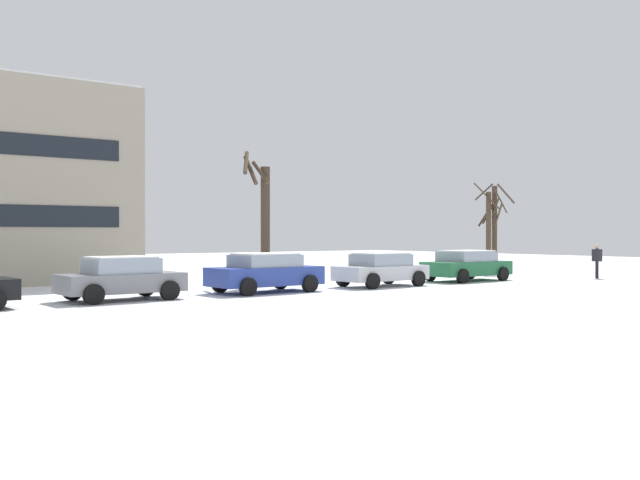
% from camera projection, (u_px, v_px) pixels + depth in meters
% --- Properties ---
extents(ground_plane, '(120.00, 120.00, 0.00)m').
position_uv_depth(ground_plane, '(12.00, 352.00, 12.70)').
color(ground_plane, white).
extents(parked_car_gray, '(3.95, 2.20, 1.43)m').
position_uv_depth(parked_car_gray, '(121.00, 278.00, 22.69)').
color(parked_car_gray, slate).
rests_on(parked_car_gray, ground).
extents(parked_car_blue, '(4.25, 2.26, 1.45)m').
position_uv_depth(parked_car_blue, '(265.00, 272.00, 25.82)').
color(parked_car_blue, '#283D93').
rests_on(parked_car_blue, ground).
extents(parked_car_silver, '(4.03, 2.13, 1.39)m').
position_uv_depth(parked_car_silver, '(381.00, 269.00, 28.80)').
color(parked_car_silver, silver).
rests_on(parked_car_silver, ground).
extents(parked_car_green, '(4.44, 2.28, 1.41)m').
position_uv_depth(parked_car_green, '(467.00, 265.00, 32.18)').
color(parked_car_green, '#1E6038').
rests_on(parked_car_green, ground).
extents(pedestrian_crossing, '(0.38, 0.41, 1.64)m').
position_uv_depth(pedestrian_crossing, '(597.00, 259.00, 34.17)').
color(pedestrian_crossing, black).
rests_on(pedestrian_crossing, ground).
extents(tree_far_mid, '(1.42, 1.82, 5.79)m').
position_uv_depth(tree_far_mid, '(263.00, 217.00, 29.82)').
color(tree_far_mid, '#423326').
rests_on(tree_far_mid, ground).
extents(tree_far_left, '(1.21, 1.63, 5.01)m').
position_uv_depth(tree_far_left, '(489.00, 228.00, 38.76)').
color(tree_far_left, '#423326').
rests_on(tree_far_left, ground).
extents(tree_far_right, '(1.81, 1.65, 5.03)m').
position_uv_depth(tree_far_right, '(495.00, 226.00, 39.09)').
color(tree_far_right, '#423326').
rests_on(tree_far_right, ground).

